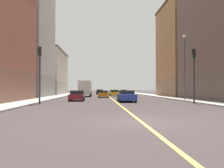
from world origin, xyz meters
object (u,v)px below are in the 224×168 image
object	(u,v)px
building_right_distant	(46,73)
street_lamp_left_near	(184,61)
car_blue	(127,96)
car_yellow	(114,93)
car_green	(123,92)
building_right_midblock	(24,34)
building_left_mid	(186,50)
car_teal	(113,92)
car_orange	(103,94)
traffic_light_right_near	(40,67)
traffic_light_left_near	(194,68)
box_truck	(85,88)
car_black	(100,92)
car_maroon	(77,96)

from	to	relation	value
building_right_distant	street_lamp_left_near	size ratio (longest dim) A/B	2.32
car_blue	car_yellow	bearing A→B (deg)	90.02
building_right_distant	car_yellow	distance (m)	21.51
building_right_distant	car_green	distance (m)	21.16
building_right_midblock	car_yellow	bearing A→B (deg)	21.49
building_right_midblock	street_lamp_left_near	distance (m)	29.14
car_yellow	building_left_mid	bearing A→B (deg)	-11.94
car_teal	car_blue	distance (m)	31.33
car_blue	car_orange	xyz separation A→B (m)	(-2.45, 14.52, -0.07)
traffic_light_right_near	car_green	distance (m)	44.71
traffic_light_left_near	car_teal	xyz separation A→B (m)	(-6.34, 35.24, -3.07)
car_green	box_truck	size ratio (longest dim) A/B	0.55
building_left_mid	building_right_distant	world-z (taller)	building_left_mid
street_lamp_left_near	car_black	distance (m)	37.31
building_left_mid	car_black	xyz separation A→B (m)	(-17.18, 17.38, -8.70)
building_left_mid	car_teal	world-z (taller)	building_left_mid
street_lamp_left_near	car_black	size ratio (longest dim) A/B	2.02
building_right_midblock	street_lamp_left_near	world-z (taller)	building_right_midblock
traffic_light_left_near	car_green	bearing A→B (deg)	94.23
car_black	car_yellow	world-z (taller)	car_black
traffic_light_right_near	building_left_mid	bearing A→B (deg)	45.53
car_maroon	box_truck	size ratio (longest dim) A/B	0.55
building_right_distant	car_blue	world-z (taller)	building_right_distant
street_lamp_left_near	building_right_distant	bearing A→B (deg)	126.05
car_teal	car_maroon	xyz separation A→B (m)	(-6.32, -28.63, 0.02)
building_left_mid	car_green	world-z (taller)	building_left_mid
building_left_mid	car_teal	distance (m)	19.98
car_black	car_yellow	bearing A→B (deg)	-78.44
car_green	box_truck	world-z (taller)	box_truck
street_lamp_left_near	car_teal	bearing A→B (deg)	104.03
car_maroon	car_blue	bearing A→B (deg)	-24.06
street_lamp_left_near	car_orange	size ratio (longest dim) A/B	1.86
car_maroon	car_green	size ratio (longest dim) A/B	1.00
traffic_light_left_near	car_orange	bearing A→B (deg)	116.20
traffic_light_right_near	car_blue	distance (m)	10.50
car_black	car_orange	world-z (taller)	car_black
car_blue	traffic_light_right_near	bearing A→B (deg)	-157.05
street_lamp_left_near	box_truck	world-z (taller)	street_lamp_left_near
car_black	box_truck	xyz separation A→B (m)	(-2.97, -17.47, 1.00)
traffic_light_right_near	car_green	world-z (taller)	traffic_light_right_near
traffic_light_left_near	car_yellow	distance (m)	27.90
building_left_mid	traffic_light_left_near	bearing A→B (deg)	-107.66
car_maroon	box_truck	bearing A→B (deg)	89.57
building_right_distant	car_teal	xyz separation A→B (m)	(17.10, -4.15, -4.99)
street_lamp_left_near	car_blue	xyz separation A→B (m)	(-7.64, -1.89, -4.40)
building_left_mid	car_blue	xyz separation A→B (m)	(-14.23, -20.00, -8.67)
building_left_mid	car_yellow	distance (m)	16.95
traffic_light_left_near	car_maroon	bearing A→B (deg)	152.43
street_lamp_left_near	car_black	world-z (taller)	street_lamp_left_near
car_green	car_yellow	distance (m)	16.20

